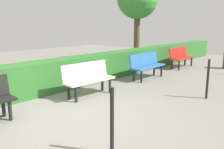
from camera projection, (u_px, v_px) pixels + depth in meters
ground_plane at (67, 118)px, 4.84m from camera, size 24.11×24.11×0.00m
bench_red at (181, 56)px, 10.29m from camera, size 1.60×0.52×0.86m
bench_blue at (147, 64)px, 8.25m from camera, size 1.56×0.48×0.86m
bench_white at (88, 78)px, 6.28m from camera, size 1.46×0.52×0.86m
hedge_row at (60, 74)px, 6.93m from camera, size 20.11×0.66×0.87m
railing_post_mid at (208, 79)px, 6.01m from camera, size 0.06×0.06×1.00m
railing_post_far at (112, 121)px, 3.43m from camera, size 0.06×0.06×1.00m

